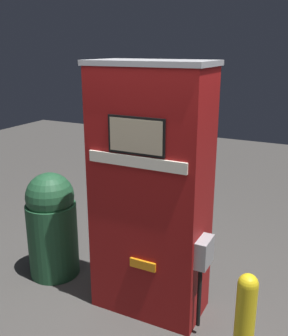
% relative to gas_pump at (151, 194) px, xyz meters
% --- Properties ---
extents(ground_plane, '(14.00, 14.00, 0.00)m').
position_rel_gas_pump_xyz_m(ground_plane, '(-0.00, -0.24, -1.04)').
color(ground_plane, '#423F3D').
extents(gas_pump, '(1.01, 0.52, 2.08)m').
position_rel_gas_pump_xyz_m(gas_pump, '(0.00, 0.00, 0.00)').
color(gas_pump, maroon).
rests_on(gas_pump, ground_plane).
extents(safety_bollard, '(0.13, 0.13, 0.83)m').
position_rel_gas_pump_xyz_m(safety_bollard, '(0.91, -0.48, -0.61)').
color(safety_bollard, yellow).
rests_on(safety_bollard, ground_plane).
extents(trash_bin, '(0.48, 0.48, 1.05)m').
position_rel_gas_pump_xyz_m(trash_bin, '(-1.08, 0.03, -0.51)').
color(trash_bin, '#1E4C2D').
rests_on(trash_bin, ground_plane).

